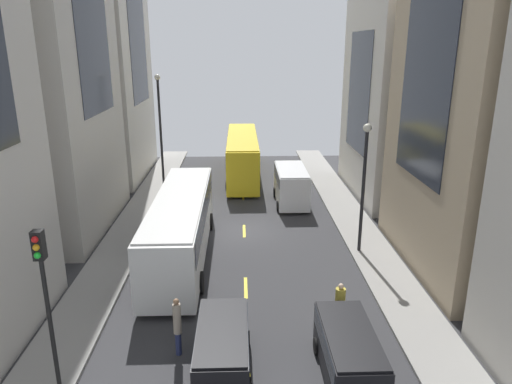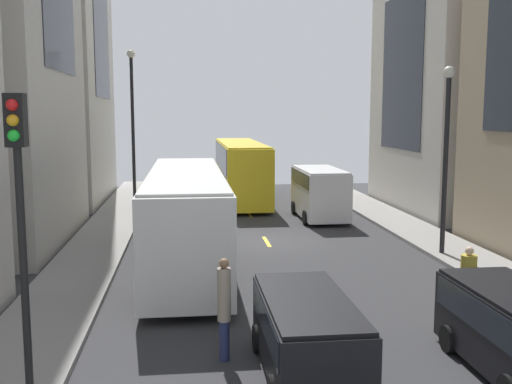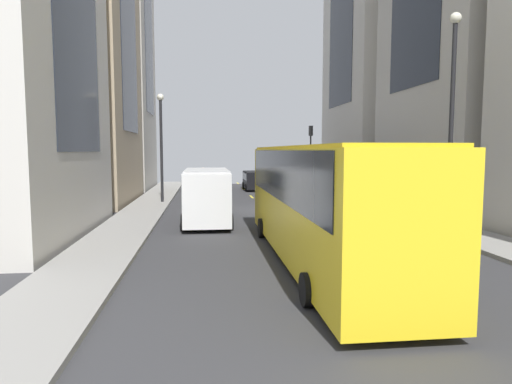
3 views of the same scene
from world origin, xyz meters
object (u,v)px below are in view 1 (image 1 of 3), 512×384
traffic_light_near_corner (44,283)px  streetcar_yellow (242,152)px  city_bus_white (181,221)px  car_black_0 (349,351)px  car_black_1 (222,346)px  pedestrian_waiting_curb (340,307)px  pedestrian_walking_far (177,325)px  delivery_van_white (291,183)px

traffic_light_near_corner → streetcar_yellow: bearing=76.8°
city_bus_white → car_black_0: city_bus_white is taller
car_black_0 → traffic_light_near_corner: traffic_light_near_corner is taller
car_black_1 → pedestrian_waiting_curb: size_ratio=2.00×
pedestrian_walking_far → delivery_van_white: bearing=155.9°
city_bus_white → car_black_0: bearing=-55.6°
pedestrian_waiting_curb → traffic_light_near_corner: 10.63m
streetcar_yellow → car_black_1: size_ratio=3.04×
city_bus_white → car_black_1: 9.66m
car_black_1 → pedestrian_waiting_curb: pedestrian_waiting_curb is taller
pedestrian_waiting_curb → car_black_1: bearing=116.5°
car_black_0 → pedestrian_waiting_curb: (0.23, 2.64, 0.07)m
car_black_0 → pedestrian_walking_far: size_ratio=1.81×
pedestrian_walking_far → traffic_light_near_corner: bearing=-66.7°
city_bus_white → traffic_light_near_corner: traffic_light_near_corner is taller
car_black_0 → pedestrian_waiting_curb: size_ratio=1.97×
car_black_0 → traffic_light_near_corner: size_ratio=0.75×
delivery_van_white → pedestrian_waiting_curb: 15.71m
car_black_1 → car_black_0: bearing=-6.8°
city_bus_white → delivery_van_white: 10.88m
car_black_1 → traffic_light_near_corner: size_ratio=0.76×
streetcar_yellow → traffic_light_near_corner: size_ratio=2.30×
traffic_light_near_corner → car_black_0: bearing=3.1°
car_black_0 → pedestrian_walking_far: pedestrian_walking_far is taller
streetcar_yellow → traffic_light_near_corner: bearing=-103.2°
streetcar_yellow → car_black_0: 25.88m
car_black_0 → city_bus_white: bearing=124.4°
traffic_light_near_corner → pedestrian_walking_far: bearing=28.2°
car_black_0 → delivery_van_white: bearing=90.0°
streetcar_yellow → pedestrian_waiting_curb: size_ratio=6.06×
streetcar_yellow → pedestrian_waiting_curb: bearing=-81.1°
pedestrian_waiting_curb → traffic_light_near_corner: size_ratio=0.38×
car_black_0 → pedestrian_walking_far: 6.06m
car_black_0 → car_black_1: bearing=173.2°
streetcar_yellow → pedestrian_waiting_curb: 23.30m
city_bus_white → traffic_light_near_corner: size_ratio=2.25×
car_black_0 → car_black_1: (-4.25, 0.51, -0.07)m
traffic_light_near_corner → car_black_1: bearing=11.0°
streetcar_yellow → delivery_van_white: (3.38, -7.29, -0.61)m
pedestrian_walking_far → car_black_1: bearing=55.8°
streetcar_yellow → pedestrian_walking_far: size_ratio=5.58×
streetcar_yellow → traffic_light_near_corner: traffic_light_near_corner is taller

